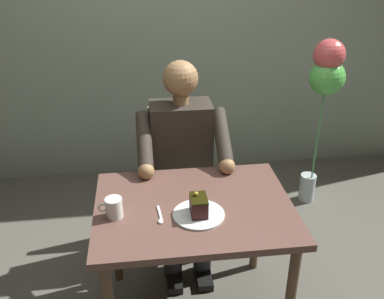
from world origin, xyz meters
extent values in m
cube|color=brown|center=(0.00, 0.00, 0.69)|extent=(0.96, 0.72, 0.04)
cylinder|color=brown|center=(-0.42, 0.30, 0.34)|extent=(0.05, 0.05, 0.69)
cylinder|color=brown|center=(-0.42, -0.30, 0.34)|extent=(0.05, 0.05, 0.69)
cylinder|color=brown|center=(0.42, -0.30, 0.34)|extent=(0.05, 0.05, 0.69)
cube|color=brown|center=(0.00, -0.61, 0.44)|extent=(0.42, 0.42, 0.04)
cube|color=brown|center=(0.00, -0.80, 0.69)|extent=(0.38, 0.04, 0.45)
cylinder|color=brown|center=(-0.18, -0.43, 0.22)|extent=(0.04, 0.04, 0.44)
cylinder|color=brown|center=(0.18, -0.43, 0.22)|extent=(0.04, 0.04, 0.44)
cylinder|color=brown|center=(-0.18, -0.79, 0.22)|extent=(0.04, 0.04, 0.44)
cylinder|color=brown|center=(0.18, -0.79, 0.22)|extent=(0.04, 0.04, 0.44)
cube|color=#322B24|center=(0.00, -0.59, 0.73)|extent=(0.36, 0.22, 0.54)
sphere|color=#977048|center=(0.00, -0.59, 1.16)|extent=(0.20, 0.20, 0.20)
cylinder|color=#977048|center=(0.00, -0.59, 1.03)|extent=(0.09, 0.09, 0.06)
cylinder|color=#322B24|center=(-0.22, -0.45, 0.85)|extent=(0.08, 0.33, 0.26)
sphere|color=#977048|center=(-0.22, -0.29, 0.74)|extent=(0.09, 0.09, 0.09)
cylinder|color=#322B24|center=(0.22, -0.45, 0.85)|extent=(0.08, 0.33, 0.26)
sphere|color=#977048|center=(0.22, -0.29, 0.74)|extent=(0.09, 0.09, 0.09)
cylinder|color=#30323B|center=(-0.09, -0.47, 0.44)|extent=(0.13, 0.38, 0.14)
cylinder|color=#30323B|center=(0.09, -0.47, 0.44)|extent=(0.13, 0.38, 0.14)
cylinder|color=#30323B|center=(-0.09, -0.29, 0.21)|extent=(0.11, 0.11, 0.42)
cube|color=black|center=(-0.09, -0.23, 0.03)|extent=(0.09, 0.22, 0.05)
cylinder|color=#30323B|center=(0.09, -0.29, 0.21)|extent=(0.11, 0.11, 0.42)
cube|color=black|center=(0.09, -0.23, 0.03)|extent=(0.09, 0.22, 0.05)
cylinder|color=white|center=(-0.01, 0.09, 0.71)|extent=(0.24, 0.24, 0.01)
cube|color=#371718|center=(-0.01, 0.09, 0.76)|extent=(0.08, 0.11, 0.08)
cube|color=black|center=(-0.01, 0.09, 0.80)|extent=(0.08, 0.11, 0.01)
sphere|color=gold|center=(0.00, 0.07, 0.81)|extent=(0.02, 0.02, 0.02)
cylinder|color=silver|center=(0.38, 0.05, 0.75)|extent=(0.08, 0.08, 0.10)
torus|color=silver|center=(0.43, 0.05, 0.76)|extent=(0.05, 0.01, 0.05)
cylinder|color=black|center=(0.38, 0.05, 0.80)|extent=(0.07, 0.07, 0.01)
cube|color=silver|center=(0.17, 0.05, 0.71)|extent=(0.02, 0.11, 0.01)
ellipsoid|color=silver|center=(0.17, 0.12, 0.71)|extent=(0.03, 0.04, 0.01)
cylinder|color=#B2C1C6|center=(-1.02, -0.99, 0.11)|extent=(0.12, 0.12, 0.22)
sphere|color=#DB5152|center=(-1.03, -0.96, 1.16)|extent=(0.21, 0.21, 0.21)
cylinder|color=#4C9956|center=(-1.03, -0.96, 0.64)|extent=(0.01, 0.01, 0.84)
sphere|color=#57C24F|center=(-1.03, -0.95, 1.01)|extent=(0.24, 0.24, 0.24)
cylinder|color=#4C9956|center=(-1.03, -0.95, 0.55)|extent=(0.01, 0.01, 0.67)
camera|label=1|loc=(0.23, 1.69, 1.87)|focal=39.71mm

